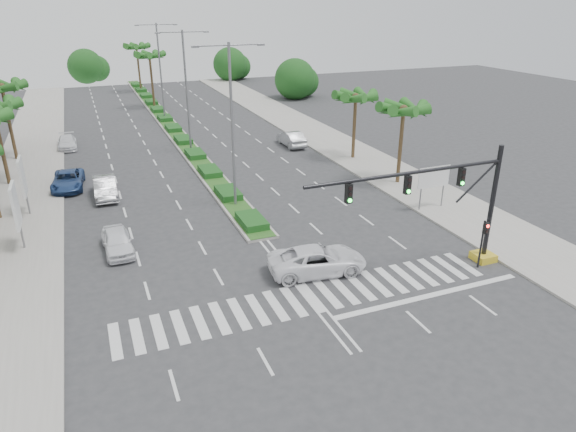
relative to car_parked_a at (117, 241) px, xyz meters
name	(u,v)px	position (x,y,z in m)	size (l,w,h in m)	color
ground	(311,298)	(9.00, -9.45, -0.72)	(160.00, 160.00, 0.00)	#333335
footpath_right	(369,163)	(24.20, 10.55, -0.65)	(6.00, 120.00, 0.15)	gray
footpath_left	(22,206)	(-6.20, 10.55, -0.65)	(6.00, 120.00, 0.15)	gray
median	(166,122)	(9.00, 35.55, -0.62)	(2.20, 75.00, 0.20)	gray
median_grass	(166,121)	(9.00, 35.55, -0.50)	(1.80, 75.00, 0.04)	#20501B
signal_gantry	(460,213)	(18.27, -9.45, 2.73)	(12.60, 1.20, 7.20)	gold
pedestrian_signal	(484,236)	(19.60, -10.13, 1.32)	(0.28, 0.36, 3.00)	black
direction_sign	(434,179)	(22.50, -1.46, 1.73)	(2.70, 0.11, 3.40)	slate
billboard_near	(16,206)	(-5.50, 2.55, 2.24)	(0.18, 2.10, 4.35)	slate
billboard_far	(22,177)	(-5.50, 8.55, 2.24)	(0.18, 2.10, 4.35)	slate
palm_left_end	(2,89)	(-7.50, 24.55, 6.16)	(4.57, 4.68, 7.75)	brown
palm_right_near	(403,111)	(23.50, 4.55, 5.48)	(4.57, 4.68, 7.05)	brown
palm_right_far	(356,99)	(23.50, 12.55, 5.19)	(4.57, 4.68, 6.75)	brown
palm_median_a	(150,57)	(9.00, 45.55, 6.45)	(4.57, 4.68, 8.05)	brown
palm_median_b	(137,48)	(9.00, 60.55, 6.45)	(4.57, 4.68, 8.05)	brown
streetlight_near	(232,118)	(9.00, 4.55, 6.08)	(5.10, 0.25, 12.00)	slate
streetlight_mid	(186,86)	(9.00, 20.55, 6.08)	(5.10, 0.25, 12.00)	slate
streetlight_far	(160,67)	(9.00, 36.55, 6.08)	(5.10, 0.25, 12.00)	slate
car_parked_a	(117,241)	(0.00, 0.00, 0.00)	(1.71, 4.25, 1.45)	white
car_parked_b	(105,188)	(-0.04, 10.48, 0.07)	(1.69, 4.84, 1.59)	#9F9FA3
car_parked_c	(68,180)	(-2.80, 13.75, -0.01)	(2.38, 5.17, 1.44)	navy
car_parked_d	(67,142)	(-2.80, 27.25, -0.07)	(1.85, 4.54, 1.32)	white
car_crossing	(317,260)	(10.49, -7.03, 0.07)	(2.63, 5.71, 1.59)	white
car_right	(291,139)	(19.65, 19.30, 0.08)	(1.70, 4.88, 1.61)	#A7A8AC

